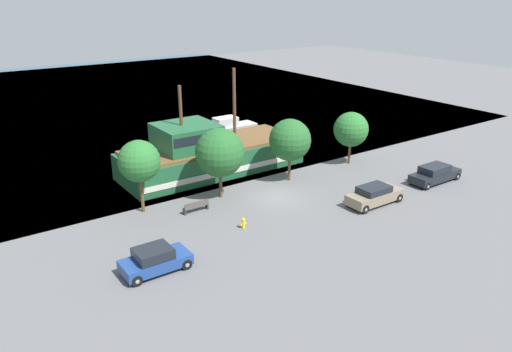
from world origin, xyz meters
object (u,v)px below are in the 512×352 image
object	(u,v)px
parked_car_curb_mid	(374,195)
parked_car_curb_rear	(155,260)
fire_hydrant	(243,223)
pirate_ship	(209,153)
bench_promenade_east	(196,206)
parked_car_curb_front	(435,174)
moored_boat_dockside	(228,127)

from	to	relation	value
parked_car_curb_mid	parked_car_curb_rear	xyz separation A→B (m)	(-17.39, 0.59, -0.02)
parked_car_curb_mid	fire_hydrant	size ratio (longest dim) A/B	6.00
pirate_ship	fire_hydrant	xyz separation A→B (m)	(-3.80, -11.10, -1.22)
parked_car_curb_mid	bench_promenade_east	bearing A→B (deg)	151.07
pirate_ship	parked_car_curb_front	bearing A→B (deg)	-43.01
parked_car_curb_front	parked_car_curb_rear	distance (m)	24.96
pirate_ship	bench_promenade_east	distance (m)	8.73
parked_car_curb_rear	moored_boat_dockside	bearing A→B (deg)	50.04
parked_car_curb_mid	parked_car_curb_rear	world-z (taller)	parked_car_curb_rear
fire_hydrant	bench_promenade_east	distance (m)	4.36
parked_car_curb_rear	fire_hydrant	world-z (taller)	parked_car_curb_rear
pirate_ship	moored_boat_dockside	distance (m)	12.94
parked_car_curb_mid	bench_promenade_east	size ratio (longest dim) A/B	2.35
pirate_ship	moored_boat_dockside	size ratio (longest dim) A/B	2.71
parked_car_curb_rear	parked_car_curb_mid	bearing A→B (deg)	-1.94
fire_hydrant	bench_promenade_east	bearing A→B (deg)	108.02
moored_boat_dockside	fire_hydrant	bearing A→B (deg)	-119.51
parked_car_curb_mid	parked_car_curb_rear	bearing A→B (deg)	178.06
moored_boat_dockside	parked_car_curb_front	xyz separation A→B (m)	(5.87, -23.08, 0.09)
moored_boat_dockside	fire_hydrant	distance (m)	24.25
pirate_ship	parked_car_curb_rear	xyz separation A→B (m)	(-10.94, -12.77, -0.92)
pirate_ship	bench_promenade_east	bearing A→B (deg)	-126.51
parked_car_curb_rear	fire_hydrant	bearing A→B (deg)	13.20
parked_car_curb_rear	fire_hydrant	distance (m)	7.34
parked_car_curb_front	parked_car_curb_mid	world-z (taller)	parked_car_curb_front
parked_car_curb_front	bench_promenade_east	world-z (taller)	parked_car_curb_front
pirate_ship	moored_boat_dockside	bearing A→B (deg)	50.84
moored_boat_dockside	parked_car_curb_rear	distance (m)	29.72
pirate_ship	parked_car_curb_mid	distance (m)	14.86
parked_car_curb_front	fire_hydrant	bearing A→B (deg)	173.66
moored_boat_dockside	parked_car_curb_front	size ratio (longest dim) A/B	1.32
pirate_ship	parked_car_curb_mid	size ratio (longest dim) A/B	3.78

